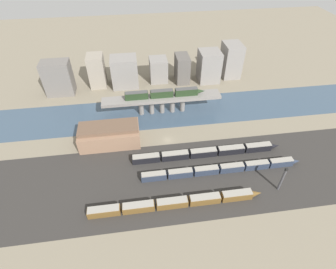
{
  "coord_description": "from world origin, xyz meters",
  "views": [
    {
      "loc": [
        -13.05,
        -93.25,
        86.4
      ],
      "look_at": [
        0.0,
        -0.28,
        3.98
      ],
      "focal_mm": 28.0,
      "sensor_mm": 36.0,
      "label": 1
    }
  ],
  "objects_px": {
    "signal_tower": "(282,179)",
    "train_on_bridge": "(164,93)",
    "train_yard_near": "(176,203)",
    "train_yard_far": "(207,152)",
    "warehouse_building": "(110,134)",
    "train_yard_mid": "(222,169)"
  },
  "relations": [
    {
      "from": "train_yard_mid",
      "to": "train_on_bridge",
      "type": "bearing_deg",
      "value": 111.96
    },
    {
      "from": "warehouse_building",
      "to": "train_yard_near",
      "type": "bearing_deg",
      "value": -57.18
    },
    {
      "from": "train_on_bridge",
      "to": "warehouse_building",
      "type": "distance_m",
      "value": 36.18
    },
    {
      "from": "train_yard_mid",
      "to": "train_yard_far",
      "type": "distance_m",
      "value": 11.22
    },
    {
      "from": "train_yard_near",
      "to": "train_yard_far",
      "type": "relative_size",
      "value": 0.97
    },
    {
      "from": "train_on_bridge",
      "to": "train_yard_far",
      "type": "relative_size",
      "value": 0.62
    },
    {
      "from": "signal_tower",
      "to": "train_on_bridge",
      "type": "bearing_deg",
      "value": 123.49
    },
    {
      "from": "train_yard_near",
      "to": "train_yard_mid",
      "type": "relative_size",
      "value": 0.96
    },
    {
      "from": "train_yard_far",
      "to": "signal_tower",
      "type": "bearing_deg",
      "value": -43.4
    },
    {
      "from": "train_yard_near",
      "to": "signal_tower",
      "type": "relative_size",
      "value": 5.38
    },
    {
      "from": "train_yard_far",
      "to": "signal_tower",
      "type": "xyz_separation_m",
      "value": [
        23.89,
        -22.59,
        4.32
      ]
    },
    {
      "from": "train_yard_far",
      "to": "warehouse_building",
      "type": "height_order",
      "value": "warehouse_building"
    },
    {
      "from": "train_on_bridge",
      "to": "warehouse_building",
      "type": "xyz_separation_m",
      "value": [
        -28.82,
        -20.66,
        -7.2
      ]
    },
    {
      "from": "train_yard_near",
      "to": "train_yard_far",
      "type": "xyz_separation_m",
      "value": [
        18.05,
        24.41,
        0.03
      ]
    },
    {
      "from": "train_yard_mid",
      "to": "train_yard_far",
      "type": "relative_size",
      "value": 1.02
    },
    {
      "from": "train_on_bridge",
      "to": "train_yard_near",
      "type": "xyz_separation_m",
      "value": [
        -3.24,
        -60.33,
        -10.2
      ]
    },
    {
      "from": "train_yard_near",
      "to": "warehouse_building",
      "type": "height_order",
      "value": "warehouse_building"
    },
    {
      "from": "train_yard_far",
      "to": "warehouse_building",
      "type": "xyz_separation_m",
      "value": [
        -43.63,
        15.26,
        2.96
      ]
    },
    {
      "from": "train_on_bridge",
      "to": "train_yard_near",
      "type": "height_order",
      "value": "train_on_bridge"
    },
    {
      "from": "train_on_bridge",
      "to": "signal_tower",
      "type": "height_order",
      "value": "train_on_bridge"
    },
    {
      "from": "train_yard_far",
      "to": "warehouse_building",
      "type": "bearing_deg",
      "value": 160.72
    },
    {
      "from": "train_yard_mid",
      "to": "signal_tower",
      "type": "distance_m",
      "value": 23.75
    }
  ]
}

